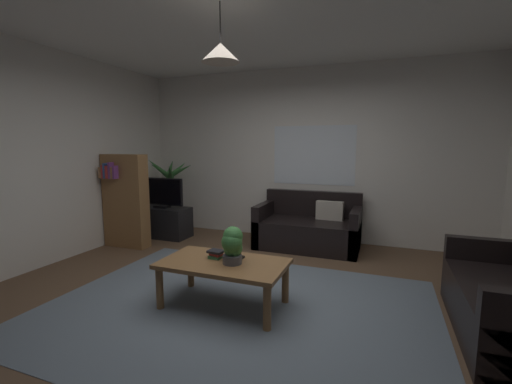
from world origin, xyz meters
TOP-DOWN VIEW (x-y plane):
  - floor at (0.00, 0.00)m, footprint 5.52×4.91m
  - rug at (0.00, -0.20)m, footprint 3.59×2.70m
  - wall_back at (0.00, 2.49)m, footprint 5.64×0.06m
  - wall_left at (-2.79, 0.00)m, footprint 0.06×4.91m
  - ceiling at (0.00, 0.00)m, footprint 5.52×4.91m
  - window_pane at (0.16, 2.45)m, footprint 1.31×0.01m
  - couch_under_window at (0.20, 1.98)m, footprint 1.50×0.82m
  - coffee_table at (-0.15, -0.18)m, footprint 1.19×0.66m
  - book_on_table_0 at (-0.26, -0.12)m, footprint 0.12×0.11m
  - book_on_table_1 at (-0.26, -0.11)m, footprint 0.13×0.11m
  - book_on_table_2 at (-0.26, -0.12)m, footprint 0.16×0.13m
  - remote_on_table_0 at (-0.04, -0.08)m, footprint 0.07×0.17m
  - remote_on_table_1 at (-0.02, -0.11)m, footprint 0.07×0.17m
  - potted_plant_on_table at (-0.05, -0.18)m, footprint 0.20×0.22m
  - tv_stand at (-2.21, 1.71)m, footprint 0.90×0.44m
  - tv at (-2.21, 1.68)m, footprint 0.80×0.16m
  - potted_palm_corner at (-2.38, 2.15)m, footprint 0.98×0.75m
  - bookshelf_corner at (-2.40, 1.05)m, footprint 0.70×0.31m
  - pendant_lamp at (-0.15, -0.18)m, footprint 0.34×0.34m

SIDE VIEW (x-z plane):
  - floor at x=0.00m, z-range -0.02..0.00m
  - rug at x=0.00m, z-range 0.00..0.01m
  - tv_stand at x=-2.21m, z-range 0.00..0.50m
  - couch_under_window at x=0.20m, z-range -0.13..0.69m
  - coffee_table at x=-0.15m, z-range 0.16..0.59m
  - remote_on_table_0 at x=-0.04m, z-range 0.44..0.46m
  - remote_on_table_1 at x=-0.02m, z-range 0.44..0.46m
  - book_on_table_0 at x=-0.26m, z-range 0.44..0.47m
  - book_on_table_1 at x=-0.26m, z-range 0.47..0.50m
  - book_on_table_2 at x=-0.26m, z-range 0.50..0.52m
  - potted_palm_corner at x=-2.38m, z-range -0.07..1.28m
  - potted_plant_on_table at x=-0.05m, z-range 0.45..0.80m
  - bookshelf_corner at x=-2.40m, z-range 0.02..1.42m
  - tv at x=-2.21m, z-range 0.51..1.00m
  - window_pane at x=0.16m, z-range 0.91..1.84m
  - wall_back at x=0.00m, z-range 0.00..2.75m
  - wall_left at x=-2.79m, z-range 0.00..2.75m
  - pendant_lamp at x=-0.15m, z-range 2.08..2.58m
  - ceiling at x=0.00m, z-range 2.75..2.77m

